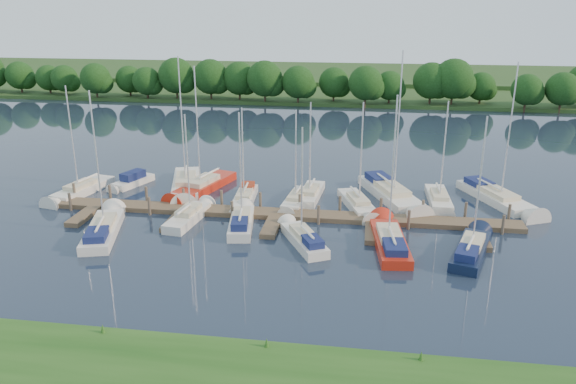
# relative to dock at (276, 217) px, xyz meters

# --- Properties ---
(ground) EXTENTS (260.00, 260.00, 0.00)m
(ground) POSITION_rel_dock_xyz_m (0.00, -7.31, -0.20)
(ground) COLOR #1B2737
(ground) RESTS_ON ground
(dock) EXTENTS (40.00, 6.00, 0.40)m
(dock) POSITION_rel_dock_xyz_m (0.00, 0.00, 0.00)
(dock) COLOR brown
(dock) RESTS_ON ground
(mooring_pilings) EXTENTS (38.24, 2.84, 2.00)m
(mooring_pilings) POSITION_rel_dock_xyz_m (0.00, 1.13, 0.40)
(mooring_pilings) COLOR #473D33
(mooring_pilings) RESTS_ON ground
(far_shore) EXTENTS (180.00, 30.00, 0.60)m
(far_shore) POSITION_rel_dock_xyz_m (0.00, 67.69, 0.10)
(far_shore) COLOR #244219
(far_shore) RESTS_ON ground
(distant_hill) EXTENTS (220.00, 40.00, 1.40)m
(distant_hill) POSITION_rel_dock_xyz_m (0.00, 92.69, 0.50)
(distant_hill) COLOR #304F22
(distant_hill) RESTS_ON ground
(treeline) EXTENTS (146.70, 9.33, 8.30)m
(treeline) POSITION_rel_dock_xyz_m (-0.27, 54.37, 3.96)
(treeline) COLOR #38281C
(treeline) RESTS_ON ground
(sailboat_n_0) EXTENTS (3.36, 8.40, 10.61)m
(sailboat_n_0) POSITION_rel_dock_xyz_m (-19.32, 3.64, 0.07)
(sailboat_n_0) COLOR silver
(sailboat_n_0) RESTS_ON ground
(motorboat) EXTENTS (3.01, 5.27, 1.71)m
(motorboat) POSITION_rel_dock_xyz_m (-15.55, 6.83, 0.15)
(motorboat) COLOR silver
(motorboat) RESTS_ON ground
(sailboat_n_2) EXTENTS (4.80, 10.41, 13.09)m
(sailboat_n_2) POSITION_rel_dock_xyz_m (-9.95, 6.54, 0.08)
(sailboat_n_2) COLOR silver
(sailboat_n_2) RESTS_ON ground
(sailboat_n_3) EXTENTS (4.51, 9.69, 12.28)m
(sailboat_n_3) POSITION_rel_dock_xyz_m (-8.25, 6.24, 0.08)
(sailboat_n_3) COLOR #B52210
(sailboat_n_3) RESTS_ON ground
(sailboat_n_4) EXTENTS (2.08, 7.05, 9.03)m
(sailboat_n_4) POSITION_rel_dock_xyz_m (-3.53, 3.77, 0.12)
(sailboat_n_4) COLOR silver
(sailboat_n_4) RESTS_ON ground
(sailboat_n_5) EXTENTS (2.22, 6.99, 8.85)m
(sailboat_n_5) POSITION_rel_dock_xyz_m (1.16, 3.94, 0.07)
(sailboat_n_5) COLOR silver
(sailboat_n_5) RESTS_ON ground
(sailboat_n_6) EXTENTS (2.15, 7.29, 9.37)m
(sailboat_n_6) POSITION_rel_dock_xyz_m (2.25, 5.45, 0.08)
(sailboat_n_6) COLOR silver
(sailboat_n_6) RESTS_ON ground
(sailboat_n_7) EXTENTS (3.80, 7.63, 9.78)m
(sailboat_n_7) POSITION_rel_dock_xyz_m (6.71, 3.60, 0.07)
(sailboat_n_7) COLOR silver
(sailboat_n_7) RESTS_ON ground
(sailboat_n_8) EXTENTS (6.06, 10.86, 13.88)m
(sailboat_n_8) POSITION_rel_dock_xyz_m (9.67, 6.62, 0.14)
(sailboat_n_8) COLOR silver
(sailboat_n_8) RESTS_ON ground
(sailboat_n_9) EXTENTS (1.95, 7.54, 9.63)m
(sailboat_n_9) POSITION_rel_dock_xyz_m (13.86, 5.92, 0.07)
(sailboat_n_9) COLOR silver
(sailboat_n_9) RESTS_ON ground
(sailboat_n_10) EXTENTS (5.99, 10.11, 13.00)m
(sailboat_n_10) POSITION_rel_dock_xyz_m (19.14, 7.04, 0.12)
(sailboat_n_10) COLOR silver
(sailboat_n_10) RESTS_ON ground
(sailboat_s_0) EXTENTS (4.15, 9.16, 11.53)m
(sailboat_s_0) POSITION_rel_dock_xyz_m (-12.84, -5.04, 0.12)
(sailboat_s_0) COLOR silver
(sailboat_s_0) RESTS_ON ground
(sailboat_s_1) EXTENTS (2.41, 7.16, 9.30)m
(sailboat_s_1) POSITION_rel_dock_xyz_m (-7.08, -1.39, 0.08)
(sailboat_s_1) COLOR silver
(sailboat_s_1) RESTS_ON ground
(sailboat_s_2) EXTENTS (2.71, 7.49, 9.69)m
(sailboat_s_2) POSITION_rel_dock_xyz_m (-2.48, -2.07, 0.14)
(sailboat_s_2) COLOR silver
(sailboat_s_2) RESTS_ON ground
(sailboat_s_3) EXTENTS (4.38, 6.85, 9.23)m
(sailboat_s_3) POSITION_rel_dock_xyz_m (2.86, -4.68, 0.13)
(sailboat_s_3) COLOR silver
(sailboat_s_3) RESTS_ON ground
(sailboat_s_4) EXTENTS (3.02, 9.20, 11.55)m
(sailboat_s_4) POSITION_rel_dock_xyz_m (9.22, -4.01, 0.12)
(sailboat_s_4) COLOR #B52210
(sailboat_s_4) RESTS_ON ground
(sailboat_s_5) EXTENTS (3.91, 8.10, 10.41)m
(sailboat_s_5) POSITION_rel_dock_xyz_m (15.00, -4.79, 0.13)
(sailboat_s_5) COLOR black
(sailboat_s_5) RESTS_ON ground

